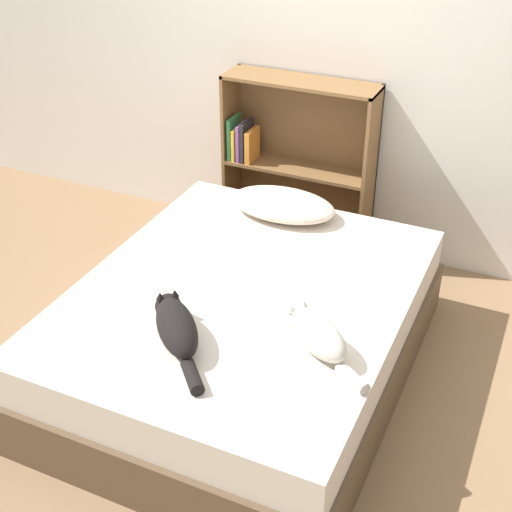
# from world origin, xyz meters

# --- Properties ---
(ground_plane) EXTENTS (8.00, 8.00, 0.00)m
(ground_plane) POSITION_xyz_m (0.00, 0.00, 0.00)
(ground_plane) COLOR #846647
(wall_back) EXTENTS (8.00, 0.06, 2.50)m
(wall_back) POSITION_xyz_m (0.00, 1.42, 1.25)
(wall_back) COLOR silver
(wall_back) RESTS_ON ground_plane
(bed) EXTENTS (1.51, 1.88, 0.49)m
(bed) POSITION_xyz_m (0.00, 0.00, 0.24)
(bed) COLOR brown
(bed) RESTS_ON ground_plane
(pillow) EXTENTS (0.59, 0.35, 0.12)m
(pillow) POSITION_xyz_m (-0.11, 0.74, 0.56)
(pillow) COLOR beige
(pillow) RESTS_ON bed
(cat_light) EXTENTS (0.46, 0.35, 0.16)m
(cat_light) POSITION_xyz_m (0.45, -0.26, 0.57)
(cat_light) COLOR beige
(cat_light) RESTS_ON bed
(cat_dark) EXTENTS (0.44, 0.47, 0.15)m
(cat_dark) POSITION_xyz_m (-0.09, -0.45, 0.57)
(cat_dark) COLOR black
(cat_dark) RESTS_ON bed
(bookshelf) EXTENTS (0.91, 0.26, 1.08)m
(bookshelf) POSITION_xyz_m (-0.26, 1.29, 0.55)
(bookshelf) COLOR brown
(bookshelf) RESTS_ON ground_plane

